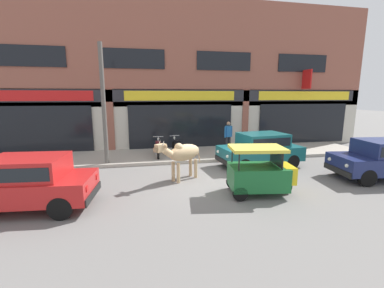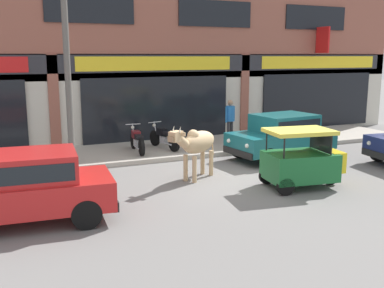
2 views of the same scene
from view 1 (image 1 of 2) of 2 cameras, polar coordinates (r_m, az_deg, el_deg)
ground_plane at (r=9.70m, az=2.71°, el=-7.68°), size 90.00×90.00×0.00m
sidewalk at (r=13.25m, az=-1.27°, el=-2.30°), size 19.00×3.17×0.15m
shop_building at (r=14.75m, az=-2.61°, el=13.98°), size 23.00×1.40×8.25m
cow at (r=9.29m, az=-2.11°, el=-2.07°), size 1.89×1.38×1.61m
car_0 at (r=11.82m, az=36.92°, el=-2.42°), size 3.73×1.97×1.46m
car_1 at (r=8.26m, az=-33.00°, el=-6.85°), size 3.72×1.91×1.46m
car_2 at (r=11.53m, az=15.04°, el=-0.89°), size 3.73×1.95×1.46m
auto_rickshaw at (r=8.32m, az=14.84°, el=-6.42°), size 2.08×1.40×1.52m
motorcycle_0 at (r=12.60m, az=-7.52°, el=-0.92°), size 0.52×1.81×0.88m
motorcycle_1 at (r=12.87m, az=-3.00°, el=-0.60°), size 0.61×1.79×0.88m
pedestrian at (r=13.36m, az=8.07°, el=2.32°), size 0.47×0.32×1.60m
utility_pole at (r=11.52m, az=-19.05°, el=8.22°), size 0.18×0.18×5.05m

